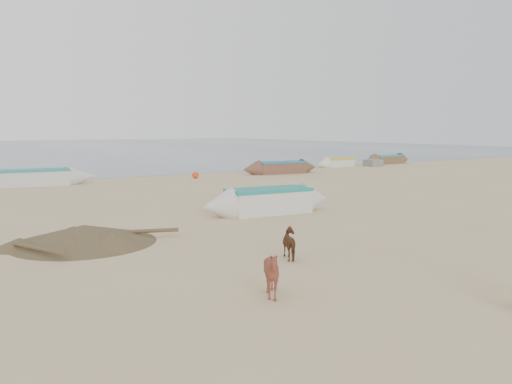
# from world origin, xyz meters

# --- Properties ---
(ground) EXTENTS (140.00, 140.00, 0.00)m
(ground) POSITION_xyz_m (0.00, 0.00, 0.00)
(ground) COLOR tan
(ground) RESTS_ON ground
(sea) EXTENTS (160.00, 160.00, 0.00)m
(sea) POSITION_xyz_m (0.00, 82.00, 0.01)
(sea) COLOR slate
(sea) RESTS_ON ground
(calf_front) EXTENTS (1.10, 1.04, 0.98)m
(calf_front) POSITION_xyz_m (-4.38, -3.38, 0.49)
(calf_front) COLOR brown
(calf_front) RESTS_ON ground
(calf_right) EXTENTS (0.72, 0.82, 0.78)m
(calf_right) POSITION_xyz_m (-2.24, -1.21, 0.39)
(calf_right) COLOR #58341C
(calf_right) RESTS_ON ground
(near_canoe) EXTENTS (5.61, 1.87, 0.99)m
(near_canoe) POSITION_xyz_m (1.10, 4.79, 0.49)
(near_canoe) COLOR silver
(near_canoe) RESTS_ON ground
(debris_pile) EXTENTS (5.03, 5.03, 0.53)m
(debris_pile) POSITION_xyz_m (-6.25, 3.49, 0.26)
(debris_pile) COLOR brown
(debris_pile) RESTS_ON ground
(waterline_canoes) EXTENTS (48.50, 4.64, 0.97)m
(waterline_canoes) POSITION_xyz_m (2.90, 20.06, 0.43)
(waterline_canoes) COLOR white
(waterline_canoes) RESTS_ON ground
(beach_clutter) EXTENTS (43.70, 4.24, 0.64)m
(beach_clutter) POSITION_xyz_m (4.41, 20.05, 0.30)
(beach_clutter) COLOR #2E6744
(beach_clutter) RESTS_ON ground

